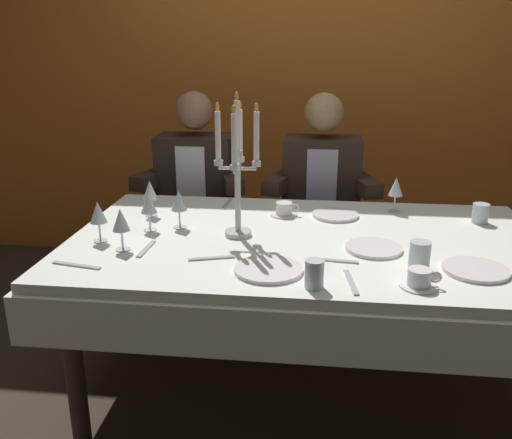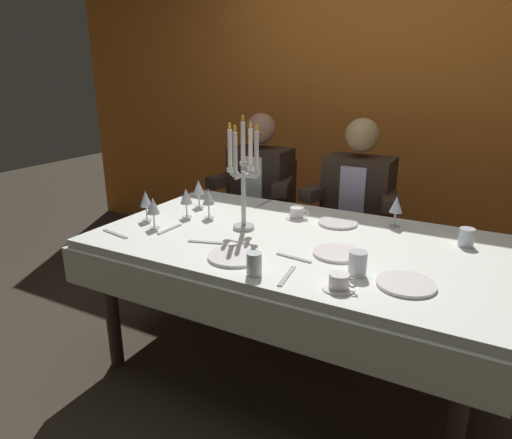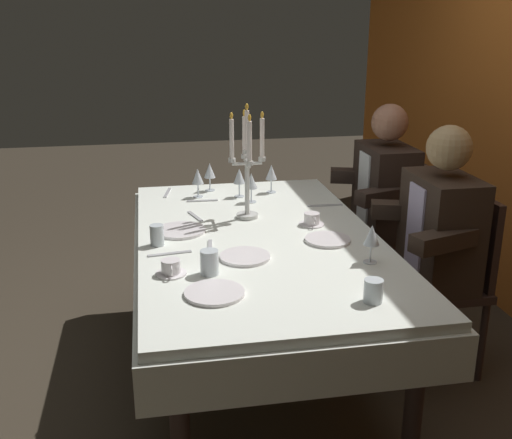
# 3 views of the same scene
# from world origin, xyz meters

# --- Properties ---
(ground_plane) EXTENTS (12.00, 12.00, 0.00)m
(ground_plane) POSITION_xyz_m (0.00, 0.00, 0.00)
(ground_plane) COLOR #372F24
(back_wall) EXTENTS (6.00, 0.12, 2.70)m
(back_wall) POSITION_xyz_m (0.00, 1.66, 1.35)
(back_wall) COLOR orange
(back_wall) RESTS_ON ground_plane
(dining_table) EXTENTS (1.94, 1.14, 0.74)m
(dining_table) POSITION_xyz_m (0.00, 0.00, 0.62)
(dining_table) COLOR white
(dining_table) RESTS_ON ground_plane
(candelabra) EXTENTS (0.19, 0.19, 0.57)m
(candelabra) POSITION_xyz_m (-0.28, -0.01, 1.01)
(candelabra) COLOR silver
(candelabra) RESTS_ON dining_table
(dinner_plate_0) EXTENTS (0.21, 0.21, 0.01)m
(dinner_plate_0) POSITION_xyz_m (0.12, 0.30, 0.75)
(dinner_plate_0) COLOR white
(dinner_plate_0) RESTS_ON dining_table
(dinner_plate_1) EXTENTS (0.24, 0.24, 0.01)m
(dinner_plate_1) POSITION_xyz_m (-0.12, -0.35, 0.75)
(dinner_plate_1) COLOR white
(dinner_plate_1) RESTS_ON dining_table
(dinner_plate_2) EXTENTS (0.21, 0.21, 0.01)m
(dinner_plate_2) POSITION_xyz_m (0.26, -0.11, 0.75)
(dinner_plate_2) COLOR white
(dinner_plate_2) RESTS_ON dining_table
(dinner_plate_3) EXTENTS (0.22, 0.22, 0.01)m
(dinner_plate_3) POSITION_xyz_m (0.58, -0.27, 0.75)
(dinner_plate_3) COLOR white
(dinner_plate_3) RESTS_ON dining_table
(wine_glass_0) EXTENTS (0.07, 0.07, 0.16)m
(wine_glass_0) POSITION_xyz_m (-0.54, 0.06, 0.86)
(wine_glass_0) COLOR silver
(wine_glass_0) RESTS_ON dining_table
(wine_glass_1) EXTENTS (0.07, 0.07, 0.16)m
(wine_glass_1) POSITION_xyz_m (-0.71, 0.21, 0.85)
(wine_glass_1) COLOR silver
(wine_glass_1) RESTS_ON dining_table
(wine_glass_2) EXTENTS (0.07, 0.07, 0.16)m
(wine_glass_2) POSITION_xyz_m (-0.81, -0.14, 0.85)
(wine_glass_2) COLOR silver
(wine_glass_2) RESTS_ON dining_table
(wine_glass_3) EXTENTS (0.07, 0.07, 0.16)m
(wine_glass_3) POSITION_xyz_m (-0.69, -0.22, 0.85)
(wine_glass_3) COLOR silver
(wine_glass_3) RESTS_ON dining_table
(wine_glass_4) EXTENTS (0.07, 0.07, 0.16)m
(wine_glass_4) POSITION_xyz_m (-0.65, 0.01, 0.85)
(wine_glass_4) COLOR silver
(wine_glass_4) RESTS_ON dining_table
(wine_glass_5) EXTENTS (0.07, 0.07, 0.16)m
(wine_glass_5) POSITION_xyz_m (0.40, 0.40, 0.86)
(wine_glass_5) COLOR silver
(wine_glass_5) RESTS_ON dining_table
(water_tumbler_0) EXTENTS (0.06, 0.06, 0.09)m
(water_tumbler_0) POSITION_xyz_m (0.03, -0.46, 0.79)
(water_tumbler_0) COLOR silver
(water_tumbler_0) RESTS_ON dining_table
(water_tumbler_1) EXTENTS (0.07, 0.07, 0.09)m
(water_tumbler_1) POSITION_xyz_m (0.75, 0.28, 0.78)
(water_tumbler_1) COLOR silver
(water_tumbler_1) RESTS_ON dining_table
(water_tumbler_2) EXTENTS (0.07, 0.07, 0.10)m
(water_tumbler_2) POSITION_xyz_m (0.39, -0.27, 0.79)
(water_tumbler_2) COLOR silver
(water_tumbler_2) RESTS_ON dining_table
(coffee_cup_0) EXTENTS (0.13, 0.12, 0.06)m
(coffee_cup_0) POSITION_xyz_m (0.37, -0.42, 0.77)
(coffee_cup_0) COLOR white
(coffee_cup_0) RESTS_ON dining_table
(coffee_cup_1) EXTENTS (0.13, 0.12, 0.06)m
(coffee_cup_1) POSITION_xyz_m (-0.11, 0.28, 0.77)
(coffee_cup_1) COLOR white
(coffee_cup_1) RESTS_ON dining_table
(spoon_0) EXTENTS (0.02, 0.17, 0.01)m
(spoon_0) POSITION_xyz_m (-0.60, -0.20, 0.74)
(spoon_0) COLOR #B7B7BC
(spoon_0) RESTS_ON dining_table
(spoon_1) EXTENTS (0.17, 0.04, 0.01)m
(spoon_1) POSITION_xyz_m (0.11, -0.24, 0.74)
(spoon_1) COLOR #B7B7BC
(spoon_1) RESTS_ON dining_table
(knife_2) EXTENTS (0.19, 0.05, 0.01)m
(knife_2) POSITION_xyz_m (-0.80, -0.39, 0.74)
(knife_2) COLOR #B7B7BC
(knife_2) RESTS_ON dining_table
(knife_3) EXTENTS (0.04, 0.19, 0.01)m
(knife_3) POSITION_xyz_m (0.16, -0.42, 0.74)
(knife_3) COLOR #B7B7BC
(knife_3) RESTS_ON dining_table
(spoon_4) EXTENTS (0.17, 0.07, 0.01)m
(spoon_4) POSITION_xyz_m (-0.34, -0.27, 0.74)
(spoon_4) COLOR #B7B7BC
(spoon_4) RESTS_ON dining_table
(knife_5) EXTENTS (0.03, 0.19, 0.01)m
(knife_5) POSITION_xyz_m (-0.40, 0.44, 0.74)
(knife_5) COLOR #B7B7BC
(knife_5) RESTS_ON dining_table
(seated_diner_0) EXTENTS (0.63, 0.48, 1.24)m
(seated_diner_0) POSITION_xyz_m (-0.65, 0.89, 0.74)
(seated_diner_0) COLOR #342521
(seated_diner_0) RESTS_ON ground_plane
(seated_diner_1) EXTENTS (0.63, 0.48, 1.24)m
(seated_diner_1) POSITION_xyz_m (0.06, 0.89, 0.74)
(seated_diner_1) COLOR #342521
(seated_diner_1) RESTS_ON ground_plane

